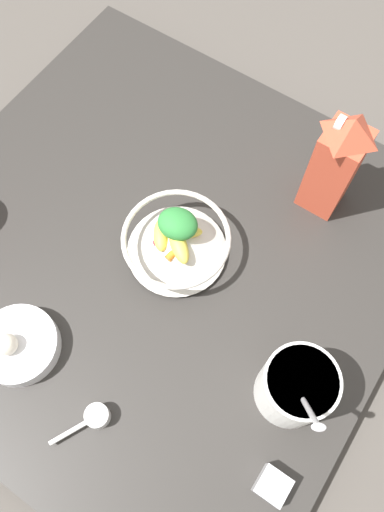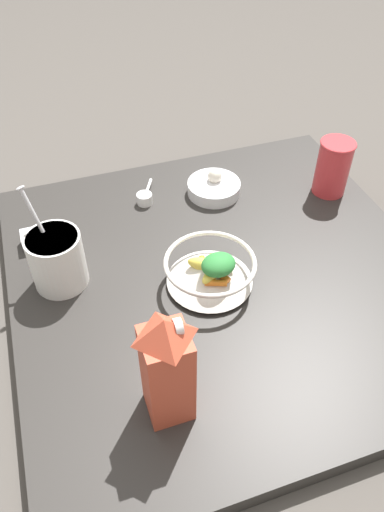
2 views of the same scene
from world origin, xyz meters
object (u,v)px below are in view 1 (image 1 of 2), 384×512
Objects in this scene: fruit_bowl at (176,242)px; milk_carton at (335,164)px; spice_jar at (272,486)px; yogurt_tub at (296,387)px; garlic_bowl at (18,345)px.

fruit_bowl is 0.31m from milk_carton.
fruit_bowl is 4.22× the size of spice_jar.
spice_jar is at bearing 54.52° from fruit_bowl.
spice_jar is (0.50, 0.18, -0.10)m from milk_carton.
milk_carton is 1.09× the size of yogurt_tub.
yogurt_tub reaches higher than spice_jar.
garlic_bowl is (0.30, -0.12, -0.02)m from fruit_bowl.
fruit_bowl is 0.33m from garlic_bowl.
yogurt_tub is (0.36, 0.13, -0.05)m from milk_carton.
milk_carton is 1.75× the size of garlic_bowl.
milk_carton is 0.63m from garlic_bowl.
spice_jar is at bearing 19.91° from milk_carton.
milk_carton is 0.39m from yogurt_tub.
spice_jar is (0.14, 0.05, -0.05)m from yogurt_tub.
milk_carton is at bearing -159.76° from yogurt_tub.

